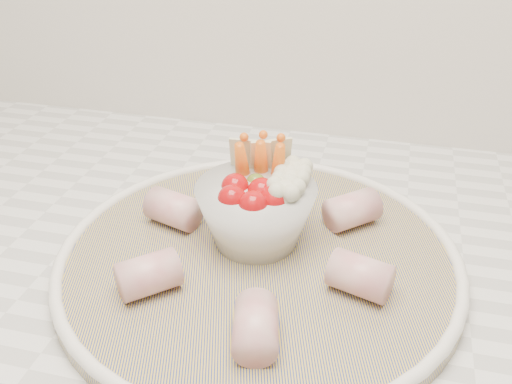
# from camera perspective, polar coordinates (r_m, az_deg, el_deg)

# --- Properties ---
(serving_platter) EXTENTS (0.48, 0.48, 0.02)m
(serving_platter) POSITION_cam_1_polar(r_m,az_deg,el_deg) (0.56, 0.28, -6.61)
(serving_platter) COLOR navy
(serving_platter) RESTS_ON kitchen_counter
(veggie_bowl) EXTENTS (0.12, 0.12, 0.10)m
(veggie_bowl) POSITION_cam_1_polar(r_m,az_deg,el_deg) (0.55, 0.23, -1.56)
(veggie_bowl) COLOR silver
(veggie_bowl) RESTS_ON serving_platter
(cured_meat_rolls) EXTENTS (0.26, 0.29, 0.04)m
(cured_meat_rolls) POSITION_cam_1_polar(r_m,az_deg,el_deg) (0.54, 0.29, -4.77)
(cured_meat_rolls) COLOR #C05862
(cured_meat_rolls) RESTS_ON serving_platter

